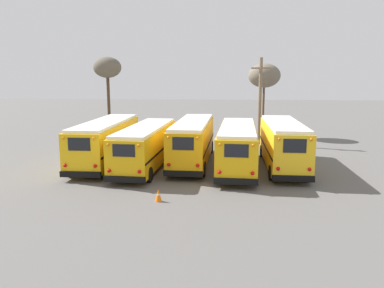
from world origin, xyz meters
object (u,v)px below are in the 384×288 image
bare_tree_1 (107,69)px  school_bus_3 (237,146)px  school_bus_2 (193,140)px  bare_tree_0 (264,76)px  utility_pole (260,100)px  school_bus_4 (283,143)px  school_bus_0 (106,140)px  traffic_cone (158,195)px  school_bus_1 (146,145)px

bare_tree_1 → school_bus_3: bearing=-44.6°
school_bus_3 → bare_tree_1: bare_tree_1 is taller
school_bus_2 → bare_tree_0: size_ratio=1.36×
bare_tree_0 → utility_pole: bearing=-100.1°
school_bus_3 → school_bus_4: size_ratio=1.06×
school_bus_0 → utility_pole: (12.09, 9.07, 2.49)m
school_bus_2 → school_bus_3: 3.56m
school_bus_3 → bare_tree_1: (-12.93, 12.76, 5.51)m
traffic_cone → school_bus_4: bearing=46.6°
school_bus_3 → bare_tree_0: bare_tree_0 is taller
school_bus_1 → school_bus_3: bearing=-0.2°
school_bus_3 → school_bus_1: bearing=179.8°
bare_tree_1 → traffic_cone: size_ratio=12.72×
bare_tree_1 → utility_pole: bearing=-9.8°
school_bus_1 → traffic_cone: (2.11, -7.34, -1.28)m
school_bus_3 → bare_tree_0: size_ratio=1.34×
school_bus_3 → bare_tree_1: 18.98m
school_bus_0 → school_bus_2: 6.44m
school_bus_0 → school_bus_2: (6.42, 0.48, 0.02)m
school_bus_1 → school_bus_4: 9.66m
school_bus_3 → school_bus_4: school_bus_4 is taller
school_bus_0 → school_bus_3: 9.69m
traffic_cone → bare_tree_0: bearing=71.0°
utility_pole → traffic_cone: 19.09m
school_bus_3 → bare_tree_0: (3.31, 14.89, 4.79)m
bare_tree_0 → school_bus_3: bearing=-102.5°
school_bus_0 → utility_pole: utility_pole is taller
school_bus_4 → utility_pole: size_ratio=1.20×
school_bus_3 → utility_pole: bearing=76.3°
school_bus_2 → bare_tree_0: bare_tree_0 is taller
bare_tree_1 → traffic_cone: 22.89m
utility_pole → bare_tree_1: bearing=170.2°
utility_pole → bare_tree_1: (-15.39, 2.65, 2.98)m
school_bus_2 → utility_pole: utility_pole is taller
bare_tree_0 → traffic_cone: 24.26m
school_bus_0 → school_bus_3: (9.64, -1.04, -0.05)m
school_bus_0 → school_bus_3: size_ratio=1.02×
utility_pole → school_bus_1: bearing=-131.4°
school_bus_1 → school_bus_2: bearing=25.0°
school_bus_2 → school_bus_1: bearing=-155.0°
school_bus_3 → traffic_cone: (-4.32, -7.31, -1.34)m
school_bus_2 → traffic_cone: bearing=-97.1°
school_bus_1 → utility_pole: 13.68m
school_bus_2 → bare_tree_1: 15.82m
utility_pole → school_bus_0: bearing=-143.1°
bare_tree_0 → traffic_cone: size_ratio=11.76×
school_bus_0 → school_bus_4: bearing=-1.7°
traffic_cone → school_bus_1: bearing=106.0°
utility_pole → bare_tree_1: size_ratio=0.97×
school_bus_3 → bare_tree_1: bearing=135.4°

